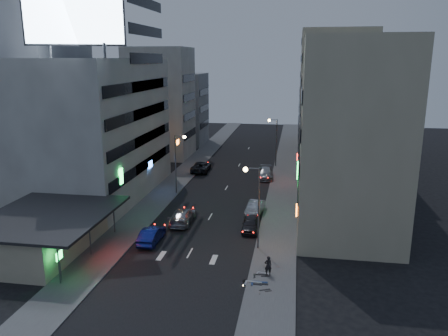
% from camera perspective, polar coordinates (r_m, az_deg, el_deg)
% --- Properties ---
extents(ground, '(180.00, 180.00, 0.00)m').
position_cam_1_polar(ground, '(38.85, -5.95, -13.46)').
color(ground, black).
rests_on(ground, ground).
extents(sidewalk_left, '(4.00, 120.00, 0.12)m').
position_cam_1_polar(sidewalk_left, '(67.92, -5.81, -1.26)').
color(sidewalk_left, '#4C4C4F').
rests_on(sidewalk_left, ground).
extents(sidewalk_right, '(4.00, 120.00, 0.12)m').
position_cam_1_polar(sidewalk_right, '(65.64, 7.81, -1.86)').
color(sidewalk_right, '#4C4C4F').
rests_on(sidewalk_right, ground).
extents(food_court, '(11.00, 13.00, 3.88)m').
position_cam_1_polar(food_court, '(45.13, -22.76, -7.76)').
color(food_court, '#AFA489').
rests_on(food_court, ground).
extents(white_building, '(14.00, 24.00, 18.00)m').
position_cam_1_polar(white_building, '(60.06, -16.90, 4.91)').
color(white_building, '#BBBBB6').
rests_on(white_building, ground).
extents(grey_tower, '(10.00, 14.00, 34.00)m').
position_cam_1_polar(grey_tower, '(66.44, -23.38, 12.15)').
color(grey_tower, gray).
rests_on(grey_tower, ground).
extents(shophouse_near, '(10.00, 11.00, 20.00)m').
position_cam_1_polar(shophouse_near, '(44.70, 16.41, 3.29)').
color(shophouse_near, '#AFA489').
rests_on(shophouse_near, ground).
extents(shophouse_mid, '(11.00, 12.00, 16.00)m').
position_cam_1_polar(shophouse_mid, '(56.36, 15.46, 3.41)').
color(shophouse_mid, gray).
rests_on(shophouse_mid, ground).
extents(shophouse_far, '(10.00, 14.00, 22.00)m').
position_cam_1_polar(shophouse_far, '(68.73, 14.15, 7.86)').
color(shophouse_far, '#AFA489').
rests_on(shophouse_far, ground).
extents(far_left_a, '(11.00, 10.00, 20.00)m').
position_cam_1_polar(far_left_a, '(82.44, -8.32, 8.39)').
color(far_left_a, '#BBBBB6').
rests_on(far_left_a, ground).
extents(far_left_b, '(12.00, 10.00, 15.00)m').
position_cam_1_polar(far_left_b, '(95.22, -6.18, 7.68)').
color(far_left_b, gray).
rests_on(far_left_b, ground).
extents(far_right_a, '(11.00, 12.00, 18.00)m').
position_cam_1_polar(far_right_a, '(83.85, 13.64, 7.55)').
color(far_right_a, gray).
rests_on(far_right_a, ground).
extents(far_right_b, '(12.00, 12.00, 24.00)m').
position_cam_1_polar(far_right_b, '(97.55, 13.49, 10.19)').
color(far_right_b, '#AFA489').
rests_on(far_right_b, ground).
extents(billboard, '(9.52, 3.75, 6.20)m').
position_cam_1_polar(billboard, '(48.79, -18.95, 17.75)').
color(billboard, '#595B60').
rests_on(billboard, white_building).
extents(street_lamp_right_near, '(1.60, 0.44, 8.02)m').
position_cam_1_polar(street_lamp_right_near, '(41.27, 4.03, -3.67)').
color(street_lamp_right_near, '#595B60').
rests_on(street_lamp_right_near, sidewalk_right).
extents(street_lamp_left, '(1.60, 0.44, 8.02)m').
position_cam_1_polar(street_lamp_left, '(58.62, -5.99, 1.62)').
color(street_lamp_left, '#595B60').
rests_on(street_lamp_left, sidewalk_left).
extents(street_lamp_right_far, '(1.60, 0.44, 8.02)m').
position_cam_1_polar(street_lamp_right_far, '(74.31, 6.58, 4.23)').
color(street_lamp_right_far, '#595B60').
rests_on(street_lamp_right_far, sidewalk_right).
extents(parked_car_right_near, '(1.90, 4.40, 1.48)m').
position_cam_1_polar(parked_car_right_near, '(47.21, 3.50, -7.30)').
color(parked_car_right_near, '#242328').
rests_on(parked_car_right_near, ground).
extents(parked_car_right_mid, '(2.18, 4.83, 1.54)m').
position_cam_1_polar(parked_car_right_mid, '(51.97, 4.06, -5.24)').
color(parked_car_right_mid, '#9D9FA5').
rests_on(parked_car_right_mid, ground).
extents(parked_car_left, '(2.90, 5.95, 1.63)m').
position_cam_1_polar(parked_car_left, '(71.46, -3.01, 0.19)').
color(parked_car_left, '#25252A').
rests_on(parked_car_left, ground).
extents(parked_car_right_far, '(2.66, 5.65, 1.59)m').
position_cam_1_polar(parked_car_right_far, '(67.59, 5.46, -0.68)').
color(parked_car_right_far, '#919598').
rests_on(parked_car_right_far, ground).
extents(road_car_blue, '(1.65, 4.68, 1.54)m').
position_cam_1_polar(road_car_blue, '(44.81, -9.45, -8.63)').
color(road_car_blue, navy).
rests_on(road_car_blue, ground).
extents(road_car_silver, '(2.41, 5.63, 1.62)m').
position_cam_1_polar(road_car_silver, '(49.41, -5.44, -6.26)').
color(road_car_silver, '#A8ACB0').
rests_on(road_car_silver, ground).
extents(person, '(0.72, 0.58, 1.71)m').
position_cam_1_polar(person, '(37.87, 5.78, -12.57)').
color(person, black).
rests_on(person, sidewalk_right).
extents(scooter_black_a, '(1.11, 1.69, 0.98)m').
position_cam_1_polar(scooter_black_a, '(36.04, 6.07, -14.70)').
color(scooter_black_a, black).
rests_on(scooter_black_a, sidewalk_right).
extents(scooter_silver_a, '(0.83, 2.10, 1.26)m').
position_cam_1_polar(scooter_silver_a, '(36.79, 5.06, -13.80)').
color(scooter_silver_a, '#929399').
rests_on(scooter_silver_a, sidewalk_right).
extents(scooter_blue, '(0.71, 2.01, 1.22)m').
position_cam_1_polar(scooter_blue, '(36.89, 5.81, -13.77)').
color(scooter_blue, navy).
rests_on(scooter_blue, sidewalk_right).
extents(scooter_black_b, '(0.83, 1.92, 1.14)m').
position_cam_1_polar(scooter_black_b, '(38.11, 5.84, -12.87)').
color(scooter_black_b, black).
rests_on(scooter_black_b, sidewalk_right).
extents(scooter_silver_b, '(1.03, 1.90, 1.10)m').
position_cam_1_polar(scooter_silver_b, '(38.17, 6.22, -12.87)').
color(scooter_silver_b, gray).
rests_on(scooter_silver_b, sidewalk_right).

